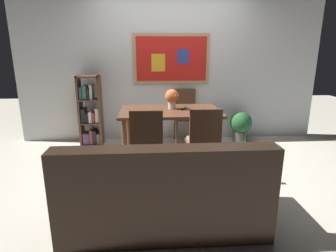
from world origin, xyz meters
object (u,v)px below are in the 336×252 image
object	(u,v)px
tv_remote	(184,108)
potted_ivy	(241,125)
leather_couch	(164,193)
flower_vase	(172,97)
dining_chair_near_right	(204,137)
dining_table	(170,116)
dining_chair_far_right	(185,111)
dining_chair_near_left	(147,139)
bookshelf	(91,115)

from	to	relation	value
tv_remote	potted_ivy	bearing A→B (deg)	28.91
tv_remote	leather_couch	bearing A→B (deg)	-102.48
potted_ivy	flower_vase	xyz separation A→B (m)	(-1.25, -0.57, 0.60)
flower_vase	tv_remote	distance (m)	0.24
dining_chair_near_right	flower_vase	bearing A→B (deg)	111.20
leather_couch	potted_ivy	distance (m)	2.75
dining_table	dining_chair_far_right	size ratio (longest dim) A/B	1.59
dining_chair_near_right	dining_chair_far_right	bearing A→B (deg)	91.51
dining_chair_near_left	dining_table	bearing A→B (deg)	66.47
dining_chair_near_right	potted_ivy	world-z (taller)	dining_chair_near_right
dining_table	dining_chair_far_right	xyz separation A→B (m)	(0.32, 0.76, -0.09)
dining_chair_far_right	potted_ivy	size ratio (longest dim) A/B	1.51
leather_couch	dining_chair_near_left	bearing A→B (deg)	100.08
dining_chair_near_right	flower_vase	xyz separation A→B (m)	(-0.32, 0.83, 0.36)
dining_chair_near_left	dining_chair_near_right	bearing A→B (deg)	2.17
dining_table	dining_chair_near_right	size ratio (longest dim) A/B	1.59
dining_chair_near_right	dining_chair_near_left	xyz separation A→B (m)	(-0.69, -0.03, 0.00)
potted_ivy	tv_remote	size ratio (longest dim) A/B	3.75
dining_chair_near_left	potted_ivy	distance (m)	2.18
dining_chair_near_left	leather_couch	distance (m)	0.94
leather_couch	dining_chair_near_right	bearing A→B (deg)	60.05
dining_chair_near_left	potted_ivy	bearing A→B (deg)	41.35
leather_couch	bookshelf	bearing A→B (deg)	115.36
dining_chair_near_left	leather_couch	world-z (taller)	dining_chair_near_left
dining_table	flower_vase	size ratio (longest dim) A/B	4.96
leather_couch	tv_remote	xyz separation A→B (m)	(0.38, 1.73, 0.42)
dining_chair_near_right	flower_vase	size ratio (longest dim) A/B	3.13
tv_remote	flower_vase	bearing A→B (deg)	172.29
dining_chair_near_left	bookshelf	xyz separation A→B (m)	(-0.94, 1.43, -0.01)
leather_couch	potted_ivy	world-z (taller)	leather_couch
potted_ivy	flower_vase	world-z (taller)	flower_vase
flower_vase	dining_chair_near_right	bearing A→B (deg)	-68.80
leather_couch	bookshelf	world-z (taller)	bookshelf
bookshelf	dining_table	bearing A→B (deg)	-26.89
dining_chair_near_left	leather_couch	xyz separation A→B (m)	(0.16, -0.90, -0.22)
dining_chair_far_right	dining_chair_near_left	xyz separation A→B (m)	(-0.65, -1.54, 0.00)
dining_chair_near_left	tv_remote	size ratio (longest dim) A/B	5.65
dining_table	flower_vase	distance (m)	0.28
dining_table	dining_chair_far_right	bearing A→B (deg)	67.44
bookshelf	flower_vase	distance (m)	1.48
dining_table	tv_remote	world-z (taller)	tv_remote
dining_chair_far_right	dining_chair_near_left	size ratio (longest dim) A/B	1.00
dining_table	leather_couch	distance (m)	1.72
leather_couch	tv_remote	bearing A→B (deg)	77.52
dining_table	bookshelf	size ratio (longest dim) A/B	1.24
dining_chair_far_right	dining_chair_near_right	xyz separation A→B (m)	(0.04, -1.51, 0.00)
dining_chair_near_left	potted_ivy	size ratio (longest dim) A/B	1.51
flower_vase	dining_table	bearing A→B (deg)	-113.15
dining_chair_far_right	tv_remote	size ratio (longest dim) A/B	5.65
dining_chair_near_right	bookshelf	world-z (taller)	bookshelf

